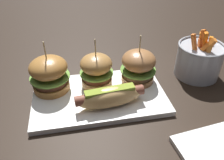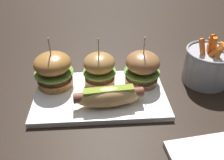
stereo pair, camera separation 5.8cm
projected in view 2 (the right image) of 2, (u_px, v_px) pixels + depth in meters
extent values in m
plane|color=black|center=(99.00, 97.00, 0.61)|extent=(3.00, 3.00, 0.00)
cube|color=white|center=(99.00, 95.00, 0.60)|extent=(0.34, 0.20, 0.01)
ellipsoid|color=tan|center=(107.00, 97.00, 0.55)|extent=(0.16, 0.07, 0.05)
cylinder|color=brown|center=(107.00, 95.00, 0.54)|extent=(0.17, 0.04, 0.02)
cube|color=olive|center=(107.00, 90.00, 0.54)|extent=(0.12, 0.03, 0.01)
cylinder|color=#A66F34|center=(54.00, 81.00, 0.62)|extent=(0.09, 0.09, 0.02)
cylinder|color=#4D291A|center=(53.00, 76.00, 0.61)|extent=(0.09, 0.09, 0.02)
cylinder|color=#6B9E3D|center=(53.00, 72.00, 0.61)|extent=(0.10, 0.10, 0.00)
ellipsoid|color=#A66F34|center=(51.00, 63.00, 0.59)|extent=(0.10, 0.10, 0.05)
cylinder|color=tan|center=(49.00, 49.00, 0.57)|extent=(0.00, 0.00, 0.06)
cylinder|color=#A8773F|center=(99.00, 80.00, 0.63)|extent=(0.08, 0.08, 0.02)
cylinder|color=#582D1D|center=(99.00, 75.00, 0.62)|extent=(0.08, 0.08, 0.02)
cylinder|color=#6B9E3D|center=(99.00, 71.00, 0.61)|extent=(0.09, 0.09, 0.00)
ellipsoid|color=#A8773F|center=(99.00, 63.00, 0.59)|extent=(0.08, 0.08, 0.05)
cylinder|color=tan|center=(98.00, 49.00, 0.57)|extent=(0.00, 0.00, 0.06)
cylinder|color=#9A663B|center=(140.00, 79.00, 0.63)|extent=(0.09, 0.09, 0.02)
cylinder|color=brown|center=(140.00, 75.00, 0.62)|extent=(0.08, 0.08, 0.02)
cylinder|color=#609338|center=(141.00, 72.00, 0.62)|extent=(0.10, 0.10, 0.00)
ellipsoid|color=#9A663B|center=(142.00, 62.00, 0.60)|extent=(0.09, 0.09, 0.05)
cylinder|color=tan|center=(143.00, 48.00, 0.58)|extent=(0.00, 0.00, 0.06)
cylinder|color=#A8AAB2|center=(206.00, 67.00, 0.64)|extent=(0.13, 0.13, 0.09)
torus|color=#A8AAB2|center=(210.00, 51.00, 0.61)|extent=(0.13, 0.13, 0.01)
cube|color=orange|center=(201.00, 53.00, 0.60)|extent=(0.03, 0.03, 0.08)
cube|color=orange|center=(213.00, 52.00, 0.60)|extent=(0.03, 0.05, 0.09)
cube|color=orange|center=(214.00, 61.00, 0.60)|extent=(0.03, 0.02, 0.06)
cube|color=orange|center=(209.00, 50.00, 0.62)|extent=(0.03, 0.02, 0.08)
cube|color=orange|center=(212.00, 51.00, 0.61)|extent=(0.03, 0.03, 0.09)
cube|color=orange|center=(208.00, 54.00, 0.62)|extent=(0.02, 0.02, 0.06)
cube|color=orange|center=(212.00, 55.00, 0.60)|extent=(0.04, 0.04, 0.08)
cube|color=orange|center=(218.00, 52.00, 0.63)|extent=(0.02, 0.02, 0.06)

